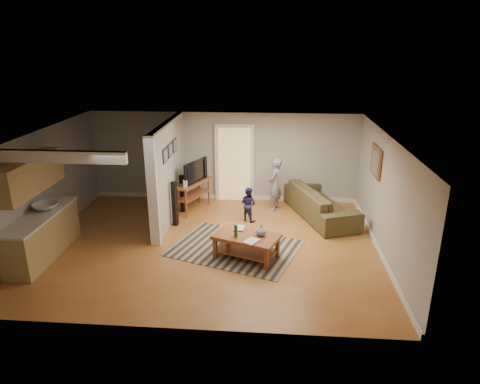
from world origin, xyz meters
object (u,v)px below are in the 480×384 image
(toy_basket, at_px, (230,233))
(toddler, at_px, (248,220))
(speaker_right, at_px, (182,193))
(sofa, at_px, (320,216))
(coffee_table, at_px, (247,240))
(tv_console, at_px, (193,184))
(child, at_px, (274,209))
(speaker_left, at_px, (175,204))

(toy_basket, relative_size, toddler, 0.55)
(speaker_right, height_order, toddler, speaker_right)
(sofa, distance_m, toy_basket, 2.71)
(coffee_table, distance_m, speaker_right, 3.08)
(tv_console, relative_size, toddler, 1.53)
(speaker_right, xyz_separation_m, toy_basket, (1.43, -1.62, -0.34))
(child, distance_m, toddler, 1.06)
(tv_console, xyz_separation_m, toddler, (1.52, -0.60, -0.73))
(coffee_table, relative_size, toy_basket, 3.10)
(child, bearing_deg, toddler, -22.62)
(sofa, height_order, toy_basket, toy_basket)
(tv_console, relative_size, speaker_left, 1.20)
(sofa, height_order, coffee_table, coffee_table)
(sofa, relative_size, child, 1.81)
(coffee_table, relative_size, child, 1.05)
(speaker_left, bearing_deg, child, 46.41)
(speaker_right, distance_m, child, 2.53)
(sofa, relative_size, toddler, 2.92)
(sofa, relative_size, speaker_right, 2.52)
(coffee_table, bearing_deg, child, 78.65)
(sofa, bearing_deg, coffee_table, 123.53)
(toy_basket, relative_size, child, 0.34)
(tv_console, height_order, toy_basket, tv_console)
(child, bearing_deg, tv_console, -67.91)
(speaker_left, bearing_deg, speaker_right, 109.03)
(toddler, bearing_deg, sofa, -135.09)
(child, relative_size, toddler, 1.62)
(speaker_right, relative_size, toy_basket, 2.13)
(sofa, xyz_separation_m, child, (-1.19, 0.42, 0.00))
(sofa, relative_size, coffee_table, 1.73)
(tv_console, bearing_deg, toy_basket, -33.29)
(speaker_right, distance_m, toddler, 1.91)
(coffee_table, height_order, toddler, coffee_table)
(speaker_right, bearing_deg, tv_console, 43.75)
(sofa, distance_m, tv_console, 3.46)
(toy_basket, bearing_deg, toddler, 72.84)
(sofa, xyz_separation_m, toy_basket, (-2.21, -1.56, 0.18))
(coffee_table, bearing_deg, toddler, 92.90)
(coffee_table, distance_m, tv_console, 3.06)
(speaker_left, relative_size, speaker_right, 1.10)
(speaker_left, height_order, speaker_right, speaker_left)
(tv_console, bearing_deg, speaker_right, -129.85)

